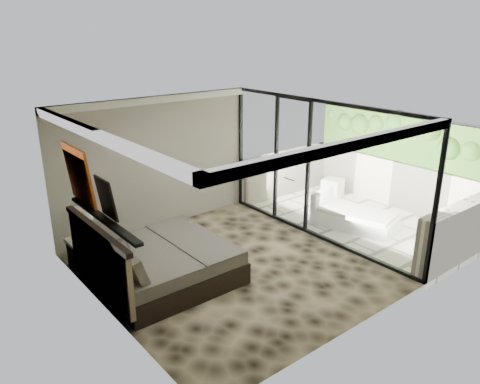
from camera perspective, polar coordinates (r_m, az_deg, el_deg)
floor at (r=8.49m, az=-1.27°, el=-9.32°), size 5.00×5.00×0.00m
ceiling at (r=7.56m, az=-1.43°, el=9.58°), size 4.50×5.00×0.02m
back_wall at (r=9.91m, az=-10.16°, el=3.40°), size 4.50×0.02×2.80m
left_wall at (r=6.88m, az=-16.35°, el=-4.32°), size 0.02×5.00×2.80m
glass_wall at (r=9.38m, az=9.63°, el=2.52°), size 0.08×5.00×2.80m
terrace_slab at (r=10.98m, az=14.46°, el=-3.42°), size 3.00×5.00×0.12m
parapet_far at (r=11.83m, az=18.68°, el=0.98°), size 0.30×5.00×1.10m
foliage_hedge at (r=11.55m, az=19.26°, el=6.16°), size 0.36×4.60×1.10m
picture_ledge at (r=6.95m, az=-16.30°, el=-3.18°), size 0.12×2.20×0.05m
bed at (r=8.04m, az=-10.01°, el=-8.50°), size 2.21×2.14×1.22m
nightstand at (r=8.91m, az=-18.30°, el=-6.96°), size 0.63×0.63×0.55m
table_lamp at (r=8.62m, az=-18.59°, el=-3.24°), size 0.33×0.33×0.61m
abstract_canvas at (r=7.47m, az=-19.06°, el=1.97°), size 0.13×0.90×0.90m
framed_print at (r=6.79m, az=-16.02°, el=-0.75°), size 0.11×0.50×0.60m
ottoman at (r=12.16m, az=11.22°, el=0.53°), size 0.56×0.56×0.46m
lounger at (r=10.41m, az=13.55°, el=-3.00°), size 1.28×1.89×0.68m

